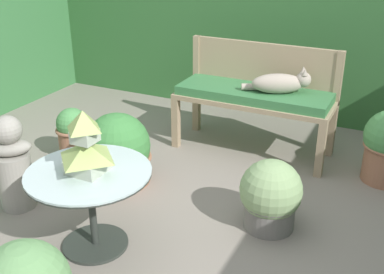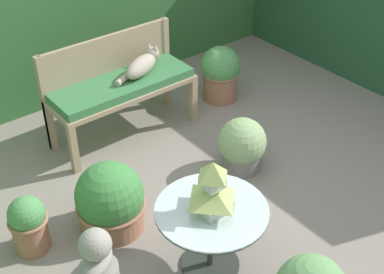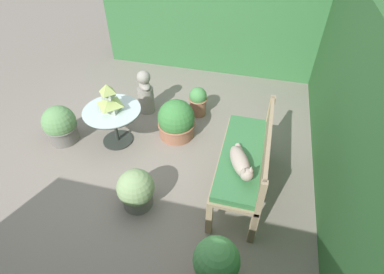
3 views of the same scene
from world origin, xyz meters
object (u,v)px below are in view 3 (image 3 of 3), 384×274
object	(u,v)px
garden_bench	(242,159)
cat	(241,163)
potted_plant_bench_right	(176,121)
potted_plant_table_near	(60,125)
potted_plant_bench_left	(136,190)
garden_bust	(145,93)
pagoda_birdhouse	(109,99)
potted_plant_patio_mid	(216,265)
patio_table	(113,117)
potted_plant_hedge_corner	(198,101)

from	to	relation	value
garden_bench	cat	bearing A→B (deg)	-0.42
garden_bench	potted_plant_bench_right	xyz separation A→B (m)	(-0.73, -0.95, -0.23)
potted_plant_table_near	potted_plant_bench_left	size ratio (longest dim) A/B	1.11
potted_plant_table_near	garden_bust	bearing A→B (deg)	136.80
garden_bench	pagoda_birdhouse	distance (m)	1.75
pagoda_birdhouse	garden_bench	bearing A→B (deg)	76.41
cat	potted_plant_patio_mid	distance (m)	0.95
garden_bench	patio_table	bearing A→B (deg)	-103.59
pagoda_birdhouse	potted_plant_table_near	bearing A→B (deg)	-77.56
potted_plant_table_near	potted_plant_hedge_corner	distance (m)	1.91
potted_plant_bench_left	potted_plant_bench_right	bearing A→B (deg)	176.34
pagoda_birdhouse	potted_plant_bench_left	bearing A→B (deg)	36.56
garden_bench	potted_plant_table_near	size ratio (longest dim) A/B	2.52
garden_bust	potted_plant_table_near	xyz separation A→B (m)	(0.91, -0.85, -0.07)
garden_bench	potted_plant_bench_left	distance (m)	1.16
garden_bench	potted_plant_patio_mid	size ratio (longest dim) A/B	2.31
patio_table	pagoda_birdhouse	distance (m)	0.27
garden_bench	potted_plant_bench_right	world-z (taller)	garden_bench
patio_table	potted_plant_hedge_corner	bearing A→B (deg)	133.89
potted_plant_table_near	pagoda_birdhouse	bearing A→B (deg)	102.44
garden_bust	potted_plant_bench_left	distance (m)	1.72
garden_bench	potted_plant_hedge_corner	bearing A→B (deg)	-148.41
potted_plant_hedge_corner	potted_plant_bench_left	bearing A→B (deg)	-7.82
potted_plant_bench_left	garden_bench	bearing A→B (deg)	115.22
pagoda_birdhouse	potted_plant_table_near	xyz separation A→B (m)	(0.16, -0.71, -0.43)
garden_bust	potted_plant_bench_left	size ratio (longest dim) A/B	1.44
potted_plant_hedge_corner	potted_plant_patio_mid	size ratio (longest dim) A/B	0.78
pagoda_birdhouse	potted_plant_table_near	world-z (taller)	pagoda_birdhouse
cat	garden_bust	distance (m)	2.09
patio_table	potted_plant_bench_left	xyz separation A→B (m)	(0.89, 0.66, -0.18)
cat	potted_plant_table_near	bearing A→B (deg)	-125.70
potted_plant_table_near	potted_plant_patio_mid	xyz separation A→B (m)	(1.34, 2.35, 0.04)
potted_plant_bench_left	garden_bust	bearing A→B (deg)	-162.32
pagoda_birdhouse	garden_bust	world-z (taller)	pagoda_birdhouse
garden_bust	potted_plant_bench_right	distance (m)	0.74
pagoda_birdhouse	garden_bust	size ratio (longest dim) A/B	0.55
patio_table	garden_bust	world-z (taller)	garden_bust
potted_plant_bench_left	potted_plant_bench_right	xyz separation A→B (m)	(-1.21, 0.08, 0.02)
potted_plant_patio_mid	potted_plant_bench_right	xyz separation A→B (m)	(-1.82, -0.90, -0.05)
cat	potted_plant_bench_left	xyz separation A→B (m)	(0.27, -1.02, -0.42)
cat	pagoda_birdhouse	bearing A→B (deg)	-134.99
potted_plant_bench_left	potted_plant_patio_mid	bearing A→B (deg)	58.02
potted_plant_table_near	potted_plant_bench_left	bearing A→B (deg)	61.86
potted_plant_table_near	potted_plant_bench_right	bearing A→B (deg)	108.14
garden_bust	potted_plant_hedge_corner	xyz separation A→B (m)	(-0.12, 0.76, -0.09)
pagoda_birdhouse	potted_plant_bench_right	size ratio (longest dim) A/B	0.68
garden_bench	cat	xyz separation A→B (m)	(0.21, -0.00, 0.17)
potted_plant_patio_mid	garden_bench	bearing A→B (deg)	177.19
garden_bench	potted_plant_patio_mid	world-z (taller)	potted_plant_patio_mid
patio_table	potted_plant_patio_mid	size ratio (longest dim) A/B	1.29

